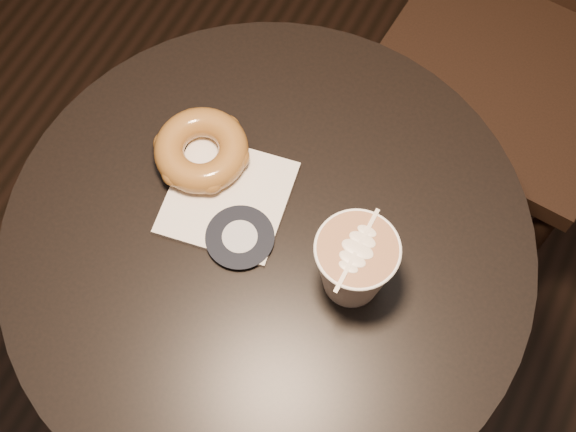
{
  "coord_description": "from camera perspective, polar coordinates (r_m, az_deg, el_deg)",
  "views": [
    {
      "loc": [
        0.21,
        -0.34,
        1.71
      ],
      "look_at": [
        0.01,
        0.03,
        0.79
      ],
      "focal_mm": 50.0,
      "sensor_mm": 36.0,
      "label": 1
    }
  ],
  "objects": [
    {
      "name": "latte_cup",
      "position": [
        0.97,
        4.73,
        -3.54
      ],
      "size": [
        0.1,
        0.1,
        0.11
      ],
      "primitive_type": null,
      "color": "white",
      "rests_on": "cafe_table"
    },
    {
      "name": "doughnut",
      "position": [
        1.07,
        -6.19,
        4.69
      ],
      "size": [
        0.13,
        0.13,
        0.04
      ],
      "primitive_type": "torus",
      "color": "brown",
      "rests_on": "pastry_bag"
    },
    {
      "name": "pastry_bag",
      "position": [
        1.07,
        -4.33,
        1.3
      ],
      "size": [
        0.18,
        0.18,
        0.01
      ],
      "primitive_type": "cube",
      "rotation": [
        0.0,
        0.0,
        0.17
      ],
      "color": "white",
      "rests_on": "cafe_table"
    },
    {
      "name": "cafe_table",
      "position": [
        1.23,
        -1.27,
        -5.3
      ],
      "size": [
        0.7,
        0.7,
        0.75
      ],
      "color": "black",
      "rests_on": "ground"
    }
  ]
}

